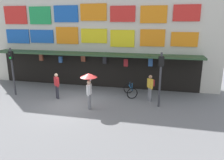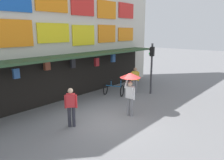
% 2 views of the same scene
% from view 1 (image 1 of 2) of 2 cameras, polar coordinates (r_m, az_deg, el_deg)
% --- Properties ---
extents(ground_plane, '(80.00, 80.00, 0.00)m').
position_cam_1_polar(ground_plane, '(13.27, -9.60, -6.43)').
color(ground_plane, slate).
extents(shopfront, '(18.00, 2.60, 8.00)m').
position_cam_1_polar(shopfront, '(16.68, -4.18, 12.13)').
color(shopfront, beige).
rests_on(shopfront, ground).
extents(traffic_light_near, '(0.33, 0.35, 3.20)m').
position_cam_1_polar(traffic_light_near, '(15.69, -24.98, 3.85)').
color(traffic_light_near, '#38383D').
rests_on(traffic_light_near, ground).
extents(traffic_light_far, '(0.33, 0.35, 3.20)m').
position_cam_1_polar(traffic_light_far, '(12.47, 12.73, 2.31)').
color(traffic_light_far, '#38383D').
rests_on(traffic_light_far, ground).
extents(bicycle_parked, '(1.09, 1.34, 1.05)m').
position_cam_1_polar(bicycle_parked, '(14.49, 4.87, -2.73)').
color(bicycle_parked, black).
rests_on(bicycle_parked, ground).
extents(pedestrian_with_umbrella, '(0.96, 0.96, 2.08)m').
position_cam_1_polar(pedestrian_with_umbrella, '(12.07, -6.16, -0.26)').
color(pedestrian_with_umbrella, gray).
rests_on(pedestrian_with_umbrella, ground).
extents(pedestrian_in_green, '(0.47, 0.48, 1.68)m').
position_cam_1_polar(pedestrian_in_green, '(13.58, 10.12, -1.56)').
color(pedestrian_in_green, gray).
rests_on(pedestrian_in_green, ground).
extents(pedestrian_in_black, '(0.41, 0.41, 1.68)m').
position_cam_1_polar(pedestrian_in_black, '(14.25, -14.43, -1.15)').
color(pedestrian_in_black, '#2D2D38').
rests_on(pedestrian_in_black, ground).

